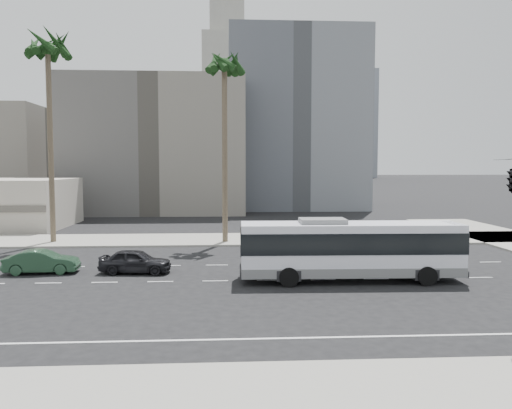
{
  "coord_description": "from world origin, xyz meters",
  "views": [
    {
      "loc": [
        -2.33,
        -27.52,
        6.3
      ],
      "look_at": [
        -0.52,
        4.0,
        3.92
      ],
      "focal_mm": 35.53,
      "sensor_mm": 36.0,
      "label": 1
    }
  ],
  "objects": [
    {
      "name": "city_bus",
      "position": [
        4.42,
        -0.33,
        1.82
      ],
      "size": [
        12.09,
        2.95,
        3.46
      ],
      "rotation": [
        0.0,
        0.0,
        -0.02
      ],
      "color": "silver",
      "rests_on": "ground"
    },
    {
      "name": "midrise_beige_west",
      "position": [
        -12.0,
        45.0,
        9.0
      ],
      "size": [
        24.0,
        18.0,
        18.0
      ],
      "primitive_type": "cube",
      "color": "#5E5B57",
      "rests_on": "ground"
    },
    {
      "name": "civic_tower",
      "position": [
        -2.0,
        250.0,
        38.83
      ],
      "size": [
        42.0,
        42.0,
        129.0
      ],
      "color": "#B9B6A8",
      "rests_on": "ground"
    },
    {
      "name": "sidewalk_north",
      "position": [
        0.0,
        15.5,
        0.07
      ],
      "size": [
        120.0,
        7.0,
        0.15
      ],
      "primitive_type": "cube",
      "color": "gray",
      "rests_on": "ground"
    },
    {
      "name": "palm_near",
      "position": [
        -2.5,
        13.82,
        14.12
      ],
      "size": [
        4.62,
        4.62,
        15.59
      ],
      "rotation": [
        0.0,
        0.0,
        0.31
      ],
      "color": "brown",
      "rests_on": "ground"
    },
    {
      "name": "palm_mid",
      "position": [
        -16.59,
        14.53,
        15.36
      ],
      "size": [
        5.53,
        5.53,
        17.08
      ],
      "rotation": [
        0.0,
        0.0,
        0.37
      ],
      "color": "brown",
      "rests_on": "ground"
    },
    {
      "name": "highrise_far",
      "position": [
        70.0,
        260.0,
        30.0
      ],
      "size": [
        22.0,
        22.0,
        60.0
      ],
      "primitive_type": "cube",
      "color": "slate",
      "rests_on": "ground"
    },
    {
      "name": "ground",
      "position": [
        0.0,
        0.0,
        0.0
      ],
      "size": [
        700.0,
        700.0,
        0.0
      ],
      "primitive_type": "plane",
      "color": "black",
      "rests_on": "ground"
    },
    {
      "name": "midrise_gray_center",
      "position": [
        8.0,
        52.0,
        13.0
      ],
      "size": [
        20.0,
        20.0,
        26.0
      ],
      "primitive_type": "cube",
      "color": "#595D65",
      "rests_on": "ground"
    },
    {
      "name": "highrise_right",
      "position": [
        45.0,
        230.0,
        35.0
      ],
      "size": [
        26.0,
        26.0,
        70.0
      ],
      "primitive_type": "cube",
      "color": "slate",
      "rests_on": "ground"
    },
    {
      "name": "car_b",
      "position": [
        -13.26,
        2.65,
        0.69
      ],
      "size": [
        1.72,
        4.28,
        1.38
      ],
      "primitive_type": "imported",
      "rotation": [
        0.0,
        0.0,
        1.63
      ],
      "color": "#22412B",
      "rests_on": "ground"
    },
    {
      "name": "car_a",
      "position": [
        -7.76,
        2.4,
        0.71
      ],
      "size": [
        2.08,
        4.33,
        1.43
      ],
      "primitive_type": "imported",
      "rotation": [
        0.0,
        0.0,
        1.47
      ],
      "color": "black",
      "rests_on": "ground"
    }
  ]
}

